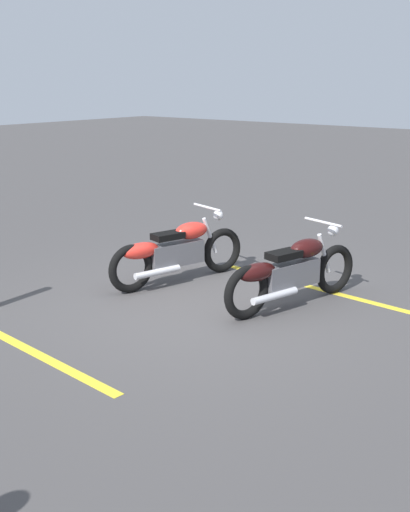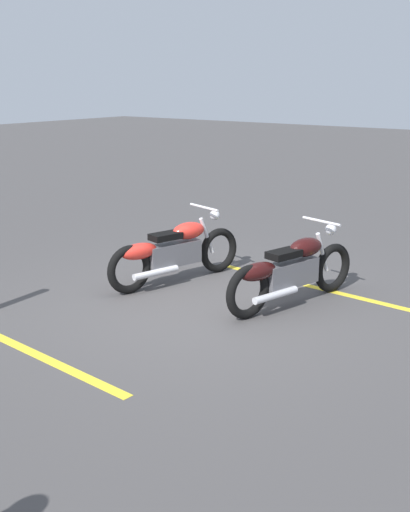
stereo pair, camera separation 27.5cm
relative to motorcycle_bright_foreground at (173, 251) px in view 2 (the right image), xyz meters
name	(u,v)px [view 2 (the right image)]	position (x,y,z in m)	size (l,w,h in m)	color
ground_plane	(203,306)	(0.51, 0.89, -0.46)	(60.00, 60.00, 0.00)	#474444
motorcycle_bright_foreground	(173,251)	(0.00, 0.00, 0.00)	(2.18, 0.78, 1.04)	black
motorcycle_dark_foreground	(290,271)	(-0.18, 1.77, 0.00)	(2.19, 0.77, 1.04)	black
parking_stripe_near	(317,288)	(-1.01, 1.75, -0.46)	(3.20, 0.12, 0.01)	yellow
parking_stripe_mid	(27,350)	(2.71, 0.19, -0.46)	(3.20, 0.12, 0.01)	yellow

